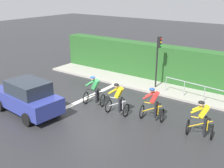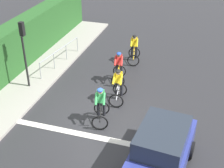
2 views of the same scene
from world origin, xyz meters
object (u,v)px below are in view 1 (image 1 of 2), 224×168
object	(u,v)px
cyclist_second	(153,105)
traffic_light_near_crossing	(158,55)
cyclist_lead	(202,120)
pedestrian_railing_kerbside	(194,87)
cyclist_mid	(118,100)
car_navy	(27,97)
cyclist_fourth	(95,91)

from	to	relation	value
cyclist_second	traffic_light_near_crossing	xyz separation A→B (m)	(-4.02, -1.85, 1.43)
cyclist_lead	traffic_light_near_crossing	xyz separation A→B (m)	(-4.21, -4.28, 1.43)
traffic_light_near_crossing	pedestrian_railing_kerbside	distance (m)	3.00
cyclist_lead	cyclist_mid	world-z (taller)	same
car_navy	pedestrian_railing_kerbside	size ratio (longest dim) A/B	1.14
cyclist_lead	cyclist_mid	bearing A→B (deg)	-86.02
cyclist_second	cyclist_mid	bearing A→B (deg)	-74.50
car_navy	pedestrian_railing_kerbside	xyz separation A→B (m)	(-6.58, 6.35, -0.08)
cyclist_second	car_navy	distance (m)	6.37
cyclist_mid	cyclist_fourth	size ratio (longest dim) A/B	1.00
car_navy	traffic_light_near_crossing	size ratio (longest dim) A/B	1.27
cyclist_second	traffic_light_near_crossing	world-z (taller)	traffic_light_near_crossing
cyclist_second	cyclist_fourth	bearing A→B (deg)	-86.08
cyclist_second	traffic_light_near_crossing	bearing A→B (deg)	-155.21
cyclist_mid	cyclist_lead	bearing A→B (deg)	93.98
cyclist_mid	pedestrian_railing_kerbside	distance (m)	4.73
car_navy	traffic_light_near_crossing	bearing A→B (deg)	151.94
cyclist_mid	car_navy	world-z (taller)	car_navy
cyclist_fourth	cyclist_mid	bearing A→B (deg)	81.91
traffic_light_near_crossing	cyclist_mid	bearing A→B (deg)	1.59
cyclist_second	pedestrian_railing_kerbside	xyz separation A→B (m)	(-3.56, 0.74, -0.00)
car_navy	cyclist_lead	bearing A→B (deg)	109.40
pedestrian_railing_kerbside	cyclist_fourth	bearing A→B (deg)	-47.82
car_navy	pedestrian_railing_kerbside	bearing A→B (deg)	136.03
cyclist_fourth	traffic_light_near_crossing	distance (m)	4.76
cyclist_second	cyclist_fourth	world-z (taller)	same
cyclist_fourth	traffic_light_near_crossing	bearing A→B (deg)	159.48
cyclist_mid	car_navy	xyz separation A→B (m)	(2.54, -3.87, 0.08)
cyclist_lead	cyclist_fourth	bearing A→B (deg)	-89.56
cyclist_second	car_navy	bearing A→B (deg)	-61.69
traffic_light_near_crossing	pedestrian_railing_kerbside	bearing A→B (deg)	80.01
cyclist_fourth	traffic_light_near_crossing	world-z (taller)	traffic_light_near_crossing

